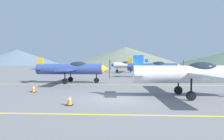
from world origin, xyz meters
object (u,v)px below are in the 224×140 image
object	(u,v)px
airplane_far	(154,67)
airplane_mid	(72,69)
airplane_near	(192,74)
traffic_cone_side	(34,88)
traffic_cone_front	(69,100)
airplane_back	(129,65)

from	to	relation	value
airplane_far	airplane_mid	bearing A→B (deg)	-142.21
airplane_near	traffic_cone_side	world-z (taller)	airplane_near
airplane_far	traffic_cone_front	xyz separation A→B (m)	(-7.49, -18.63, -1.28)
traffic_cone_front	airplane_mid	bearing A→B (deg)	103.67
airplane_near	traffic_cone_front	world-z (taller)	airplane_near
airplane_mid	airplane_back	distance (m)	21.48
traffic_cone_side	airplane_back	bearing A→B (deg)	72.80
airplane_far	airplane_back	bearing A→B (deg)	104.47
airplane_back	traffic_cone_front	world-z (taller)	airplane_back
airplane_mid	airplane_back	size ratio (longest dim) A/B	0.99
airplane_back	traffic_cone_front	distance (m)	31.45
airplane_far	airplane_near	bearing A→B (deg)	-90.04
airplane_near	traffic_cone_front	xyz separation A→B (m)	(-7.48, -2.82, -1.28)
traffic_cone_front	airplane_back	bearing A→B (deg)	82.19
airplane_near	airplane_mid	xyz separation A→B (m)	(-10.11, 7.97, 0.00)
airplane_back	traffic_cone_side	distance (m)	28.07
airplane_back	airplane_far	bearing A→B (deg)	-75.53
traffic_cone_side	airplane_far	bearing A→B (deg)	51.14
airplane_far	traffic_cone_side	xyz separation A→B (m)	(-11.52, -14.29, -1.28)
airplane_far	traffic_cone_front	world-z (taller)	airplane_far
traffic_cone_side	airplane_near	bearing A→B (deg)	-7.53
airplane_near	airplane_mid	size ratio (longest dim) A/B	1.00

